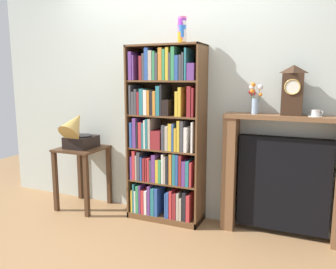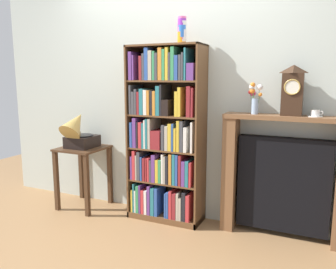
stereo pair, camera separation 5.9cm
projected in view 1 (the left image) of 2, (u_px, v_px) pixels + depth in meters
ground_plane at (162, 223)px, 3.46m from camera, size 7.57×6.40×0.02m
wall_back at (180, 93)px, 3.50m from camera, size 4.57×0.08×2.60m
bookshelf at (165, 140)px, 3.42m from camera, size 0.76×0.32×1.77m
cup_stack at (182, 30)px, 3.18m from camera, size 0.08×0.08×0.25m
side_table_left at (82, 164)px, 3.79m from camera, size 0.48×0.49×0.69m
gramophone at (77, 132)px, 3.67m from camera, size 0.28×0.44×0.46m
fireplace_mantel at (283, 178)px, 3.09m from camera, size 1.09×0.22×1.13m
mantel_clock at (293, 90)px, 2.92m from camera, size 0.17×0.13×0.43m
flower_vase at (255, 97)px, 3.06m from camera, size 0.13×0.11×0.28m
teacup_with_saucer at (315, 113)px, 2.88m from camera, size 0.13×0.12×0.06m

